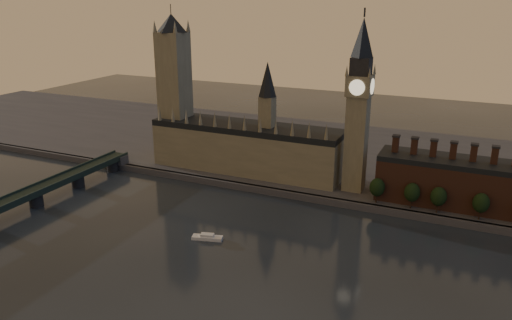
{
  "coord_description": "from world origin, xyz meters",
  "views": [
    {
      "loc": [
        73.3,
        -175.28,
        117.26
      ],
      "look_at": [
        -30.85,
        55.0,
        33.78
      ],
      "focal_mm": 35.0,
      "sensor_mm": 36.0,
      "label": 1
    }
  ],
  "objects_px": {
    "victoria_tower": "(174,84)",
    "big_ben": "(359,105)",
    "river_boat": "(207,237)",
    "westminster_bridge": "(6,206)"
  },
  "relations": [
    {
      "from": "victoria_tower",
      "to": "big_ben",
      "type": "relative_size",
      "value": 1.01
    },
    {
      "from": "big_ben",
      "to": "river_boat",
      "type": "relative_size",
      "value": 6.67
    },
    {
      "from": "victoria_tower",
      "to": "river_boat",
      "type": "xyz_separation_m",
      "value": [
        77.39,
        -93.76,
        -57.91
      ]
    },
    {
      "from": "victoria_tower",
      "to": "westminster_bridge",
      "type": "height_order",
      "value": "victoria_tower"
    },
    {
      "from": "westminster_bridge",
      "to": "river_boat",
      "type": "bearing_deg",
      "value": 12.02
    },
    {
      "from": "victoria_tower",
      "to": "westminster_bridge",
      "type": "relative_size",
      "value": 0.54
    },
    {
      "from": "victoria_tower",
      "to": "big_ben",
      "type": "distance_m",
      "value": 130.12
    },
    {
      "from": "big_ben",
      "to": "river_boat",
      "type": "height_order",
      "value": "big_ben"
    },
    {
      "from": "victoria_tower",
      "to": "river_boat",
      "type": "height_order",
      "value": "victoria_tower"
    },
    {
      "from": "big_ben",
      "to": "westminster_bridge",
      "type": "xyz_separation_m",
      "value": [
        -165.0,
        -112.7,
        -49.39
      ]
    }
  ]
}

